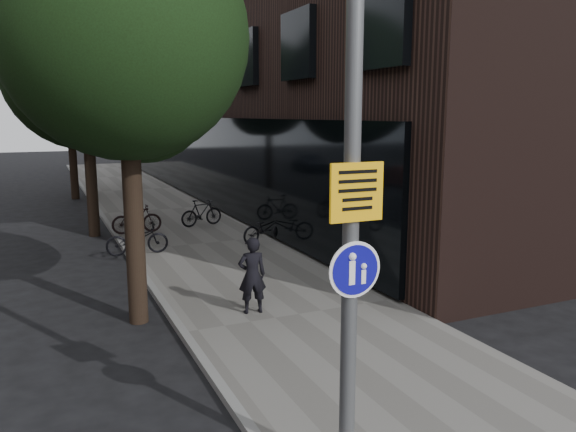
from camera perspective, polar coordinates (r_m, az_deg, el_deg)
ground at (r=8.33m, az=9.78°, el=-18.04°), size 120.00×120.00×0.00m
sidewalk at (r=17.08m, az=-8.52°, el=-2.93°), size 4.50×60.00×0.12m
curb_edge at (r=16.64m, az=-16.00°, el=-3.56°), size 0.15×60.00×0.13m
building_right_dark_brick at (r=31.19m, az=0.15°, el=19.64°), size 12.00×40.00×18.00m
street_tree_near at (r=10.87m, az=-15.92°, el=16.11°), size 4.40×4.40×7.50m
street_tree_mid at (r=19.28m, az=-19.77°, el=13.21°), size 5.00×5.00×7.80m
street_tree_far at (r=28.25m, az=-21.30°, el=12.00°), size 5.00×5.00×7.80m
signpost at (r=5.68m, az=6.36°, el=-2.79°), size 0.58×0.17×5.02m
pedestrian at (r=10.91m, az=-3.67°, el=-6.02°), size 0.59×0.43×1.51m
parked_bike_facade_near at (r=16.93m, az=-2.25°, el=-1.22°), size 1.77×1.01×0.88m
parked_bike_facade_far at (r=19.63m, az=-8.78°, el=0.33°), size 1.58×0.71×0.92m
parked_bike_curb_near at (r=15.99m, az=-15.08°, el=-2.25°), size 1.70×0.64×0.88m
parked_bike_curb_far at (r=18.85m, az=-15.12°, el=-0.27°), size 1.60×0.48×0.95m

